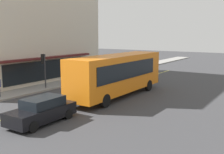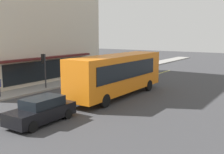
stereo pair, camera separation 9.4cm
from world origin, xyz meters
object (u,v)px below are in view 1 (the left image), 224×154
object	(u,v)px
car_black	(42,111)
pedestrian_mid_block	(68,70)
car_navy	(132,68)
traffic_light	(44,63)
bus	(118,73)

from	to	relation	value
car_black	pedestrian_mid_block	bearing A→B (deg)	36.32
car_navy	car_black	distance (m)	21.29
car_black	pedestrian_mid_block	xyz separation A→B (m)	(11.85, 8.71, 0.50)
car_navy	pedestrian_mid_block	size ratio (longest dim) A/B	2.38
traffic_light	car_navy	xyz separation A→B (m)	(13.53, -1.99, -1.79)
bus	car_navy	bearing A→B (deg)	24.25
pedestrian_mid_block	bus	bearing A→B (deg)	-111.43
bus	pedestrian_mid_block	distance (m)	9.49
bus	pedestrian_mid_block	bearing A→B (deg)	68.57
traffic_light	pedestrian_mid_block	distance (m)	5.13
bus	traffic_light	xyz separation A→B (m)	(-1.33, 7.49, 0.55)
traffic_light	pedestrian_mid_block	bearing A→B (deg)	15.39
car_black	bus	bearing A→B (deg)	-0.66
traffic_light	car_black	size ratio (longest dim) A/B	0.74
car_navy	bus	bearing A→B (deg)	-155.75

